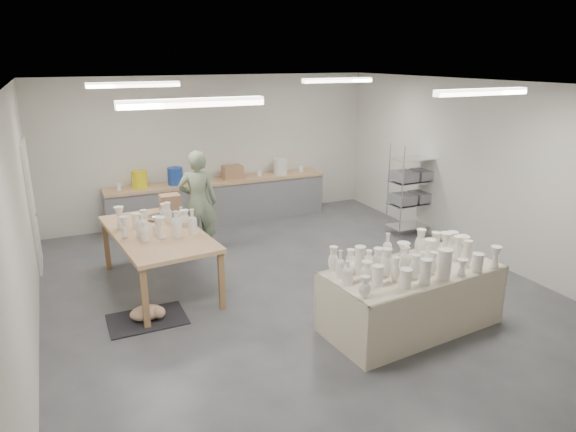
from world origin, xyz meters
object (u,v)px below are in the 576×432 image
work_table (159,229)px  red_stool (196,233)px  drying_table (411,295)px  potter (198,202)px

work_table → red_stool: (0.91, 1.39, -0.64)m
drying_table → red_stool: drying_table is taller
drying_table → red_stool: 4.38m
drying_table → red_stool: size_ratio=5.97×
work_table → drying_table: bearing=-50.8°
work_table → red_stool: 1.78m
work_table → potter: potter is taller
drying_table → red_stool: (-1.73, 4.02, -0.18)m
potter → work_table: bearing=66.9°
work_table → potter: 1.44m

